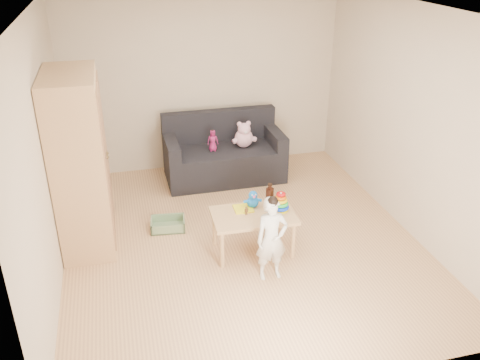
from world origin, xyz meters
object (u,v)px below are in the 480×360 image
object	(u,v)px
wardrobe	(80,162)
toddler	(272,240)
sofa	(224,163)
play_table	(253,233)

from	to	relation	value
wardrobe	toddler	world-z (taller)	wardrobe
wardrobe	sofa	distance (m)	2.38
play_table	sofa	bearing A→B (deg)	86.97
wardrobe	sofa	bearing A→B (deg)	33.17
wardrobe	sofa	size ratio (longest dim) A/B	1.18
play_table	toddler	world-z (taller)	toddler
toddler	wardrobe	bearing A→B (deg)	144.77
wardrobe	play_table	size ratio (longest dim) A/B	2.18
sofa	play_table	xyz separation A→B (m)	(-0.10, -1.94, 0.00)
toddler	play_table	bearing A→B (deg)	94.13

